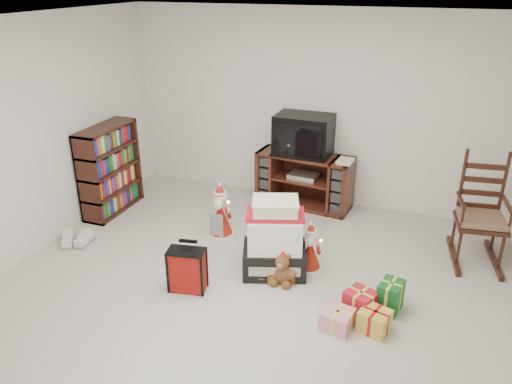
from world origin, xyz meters
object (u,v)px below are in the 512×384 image
at_px(tv_stand, 304,180).
at_px(sneaker_pair, 76,240).
at_px(gift_pile, 275,242).
at_px(bookshelf, 110,171).
at_px(mrs_claus_figurine, 220,216).
at_px(red_suitcase, 187,270).
at_px(rocking_chair, 480,223).
at_px(santa_figurine, 310,252).
at_px(gift_cluster, 368,312).
at_px(teddy_bear, 283,270).
at_px(crt_television, 304,135).

bearing_deg(tv_stand, sneaker_pair, -132.14).
bearing_deg(gift_pile, bookshelf, 145.59).
distance_m(tv_stand, bookshelf, 2.51).
bearing_deg(mrs_claus_figurine, red_suitcase, -82.30).
distance_m(rocking_chair, santa_figurine, 1.85).
distance_m(red_suitcase, santa_figurine, 1.28).
height_order(rocking_chair, gift_cluster, rocking_chair).
distance_m(bookshelf, teddy_bear, 2.74).
height_order(rocking_chair, crt_television, crt_television).
distance_m(mrs_claus_figurine, sneaker_pair, 1.67).
distance_m(bookshelf, sneaker_pair, 1.06).
distance_m(teddy_bear, sneaker_pair, 2.45).
distance_m(red_suitcase, mrs_claus_figurine, 1.13).
xyz_separation_m(sneaker_pair, gift_cluster, (3.35, -0.25, 0.06)).
xyz_separation_m(sneaker_pair, crt_television, (2.12, 1.96, 0.92)).
distance_m(red_suitcase, teddy_bear, 0.94).
xyz_separation_m(tv_stand, santa_figurine, (0.49, -1.52, -0.15)).
xyz_separation_m(tv_stand, sneaker_pair, (-2.15, -1.94, -0.30)).
xyz_separation_m(gift_pile, red_suitcase, (-0.69, -0.60, -0.13)).
height_order(gift_cluster, crt_television, crt_television).
xyz_separation_m(bookshelf, crt_television, (2.25, 1.03, 0.42)).
distance_m(gift_pile, santa_figurine, 0.40).
relative_size(tv_stand, gift_pile, 1.59).
bearing_deg(sneaker_pair, gift_pile, -15.84).
bearing_deg(rocking_chair, teddy_bear, -154.40).
bearing_deg(santa_figurine, rocking_chair, 28.37).
distance_m(rocking_chair, mrs_claus_figurine, 2.84).
relative_size(santa_figurine, mrs_claus_figurine, 0.82).
bearing_deg(crt_television, gift_cluster, -59.52).
relative_size(sneaker_pair, gift_cluster, 0.51).
distance_m(sneaker_pair, gift_cluster, 3.36).
bearing_deg(mrs_claus_figurine, tv_stand, 59.87).
xyz_separation_m(santa_figurine, crt_television, (-0.52, 1.54, 0.76)).
bearing_deg(bookshelf, tv_stand, 23.89).
bearing_deg(teddy_bear, rocking_chair, 33.56).
bearing_deg(bookshelf, mrs_claus_figurine, -5.78).
distance_m(red_suitcase, sneaker_pair, 1.67).
distance_m(gift_pile, mrs_claus_figurine, 0.99).
bearing_deg(tv_stand, teddy_bear, -74.99).
distance_m(gift_pile, teddy_bear, 0.30).
distance_m(sneaker_pair, crt_television, 3.03).
height_order(gift_pile, teddy_bear, gift_pile).
height_order(santa_figurine, gift_cluster, santa_figurine).
relative_size(tv_stand, rocking_chair, 1.04).
relative_size(sneaker_pair, crt_television, 0.54).
height_order(tv_stand, rocking_chair, rocking_chair).
bearing_deg(mrs_claus_figurine, rocking_chair, 10.69).
bearing_deg(red_suitcase, gift_pile, 30.69).
bearing_deg(crt_television, santa_figurine, -69.96).
relative_size(gift_pile, red_suitcase, 1.55).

